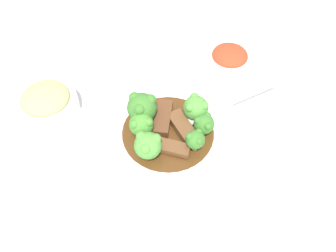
{
  "coord_description": "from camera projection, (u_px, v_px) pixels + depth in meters",
  "views": [
    {
      "loc": [
        0.4,
        0.08,
        0.59
      ],
      "look_at": [
        0.0,
        0.0,
        0.03
      ],
      "focal_mm": 42.0,
      "sensor_mm": 36.0,
      "label": 1
    }
  ],
  "objects": [
    {
      "name": "ground_plane",
      "position": [
        168.0,
        137.0,
        0.71
      ],
      "size": [
        4.0,
        4.0,
        0.0
      ],
      "primitive_type": "plane",
      "color": "silver"
    },
    {
      "name": "main_plate",
      "position": [
        168.0,
        134.0,
        0.71
      ],
      "size": [
        0.27,
        0.27,
        0.02
      ],
      "color": "white",
      "rests_on": "ground_plane"
    },
    {
      "name": "beef_strip_0",
      "position": [
        163.0,
        118.0,
        0.71
      ],
      "size": [
        0.08,
        0.03,
        0.02
      ],
      "color": "#56331E",
      "rests_on": "main_plate"
    },
    {
      "name": "beef_strip_1",
      "position": [
        172.0,
        147.0,
        0.67
      ],
      "size": [
        0.03,
        0.07,
        0.01
      ],
      "color": "brown",
      "rests_on": "main_plate"
    },
    {
      "name": "beef_strip_2",
      "position": [
        184.0,
        128.0,
        0.69
      ],
      "size": [
        0.08,
        0.07,
        0.01
      ],
      "color": "brown",
      "rests_on": "main_plate"
    },
    {
      "name": "broccoli_floret_0",
      "position": [
        148.0,
        145.0,
        0.65
      ],
      "size": [
        0.05,
        0.05,
        0.05
      ],
      "color": "#8EB756",
      "rests_on": "main_plate"
    },
    {
      "name": "broccoli_floret_1",
      "position": [
        195.0,
        139.0,
        0.66
      ],
      "size": [
        0.03,
        0.03,
        0.04
      ],
      "color": "#8EB756",
      "rests_on": "main_plate"
    },
    {
      "name": "broccoli_floret_2",
      "position": [
        141.0,
        124.0,
        0.67
      ],
      "size": [
        0.04,
        0.04,
        0.05
      ],
      "color": "#7FA84C",
      "rests_on": "main_plate"
    },
    {
      "name": "broccoli_floret_3",
      "position": [
        142.0,
        107.0,
        0.68
      ],
      "size": [
        0.05,
        0.05,
        0.06
      ],
      "color": "#8EB756",
      "rests_on": "main_plate"
    },
    {
      "name": "broccoli_floret_4",
      "position": [
        204.0,
        124.0,
        0.68
      ],
      "size": [
        0.04,
        0.04,
        0.04
      ],
      "color": "#8EB756",
      "rests_on": "main_plate"
    },
    {
      "name": "broccoli_floret_5",
      "position": [
        196.0,
        107.0,
        0.7
      ],
      "size": [
        0.05,
        0.05,
        0.05
      ],
      "color": "#8EB756",
      "rests_on": "main_plate"
    },
    {
      "name": "serving_spoon",
      "position": [
        208.0,
        112.0,
        0.72
      ],
      "size": [
        0.14,
        0.17,
        0.01
      ],
      "color": "silver",
      "rests_on": "main_plate"
    },
    {
      "name": "side_bowl_kimchi",
      "position": [
        229.0,
        62.0,
        0.78
      ],
      "size": [
        0.09,
        0.09,
        0.06
      ],
      "color": "white",
      "rests_on": "ground_plane"
    },
    {
      "name": "side_bowl_appetizer",
      "position": [
        47.0,
        103.0,
        0.72
      ],
      "size": [
        0.11,
        0.11,
        0.06
      ],
      "color": "white",
      "rests_on": "ground_plane"
    },
    {
      "name": "sauce_dish",
      "position": [
        257.0,
        198.0,
        0.64
      ],
      "size": [
        0.07,
        0.07,
        0.01
      ],
      "color": "white",
      "rests_on": "ground_plane"
    },
    {
      "name": "paper_napkin",
      "position": [
        91.0,
        236.0,
        0.6
      ],
      "size": [
        0.13,
        0.11,
        0.01
      ],
      "color": "silver",
      "rests_on": "ground_plane"
    }
  ]
}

